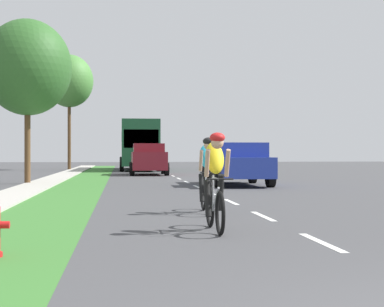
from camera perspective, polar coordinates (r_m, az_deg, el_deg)
The scene contains 11 objects.
ground_plane at distance 23.59m, azimuth 0.09°, elevation -3.00°, with size 120.00×120.00×0.00m, color #424244.
grass_verge at distance 23.47m, azimuth -10.55°, elevation -3.01°, with size 1.91×70.00×0.01m, color #38722D.
sidewalk_concrete at distance 23.64m, azimuth -14.48°, elevation -2.99°, with size 1.33×70.00×0.10m, color #B2ADA3.
lane_markings_center at distance 27.56m, azimuth -0.90°, elevation -2.55°, with size 0.12×54.30×0.01m.
cyclist_lead at distance 9.60m, azimuth 2.21°, elevation -2.62°, with size 0.42×1.72×1.58m.
cyclist_trailing at distance 12.56m, azimuth 1.45°, elevation -1.99°, with size 0.42×1.72×1.58m.
pickup_blue at distance 23.34m, azimuth 4.30°, elevation -1.00°, with size 2.22×5.10×1.64m.
suv_maroon at distance 34.57m, azimuth -4.17°, elevation -0.46°, with size 2.15×4.70×1.79m.
bus_dark_green at distance 44.54m, azimuth -5.10°, elevation 0.98°, with size 2.78×11.60×3.48m.
street_tree_near at distance 25.47m, azimuth -15.39°, elevation 7.89°, with size 3.56×3.56×6.70m.
street_tree_far at distance 45.44m, azimuth -11.60°, elevation 6.75°, with size 3.53×3.53×8.52m.
Camera 1 is at (-2.79, -3.39, 1.26)m, focal length 56.05 mm.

